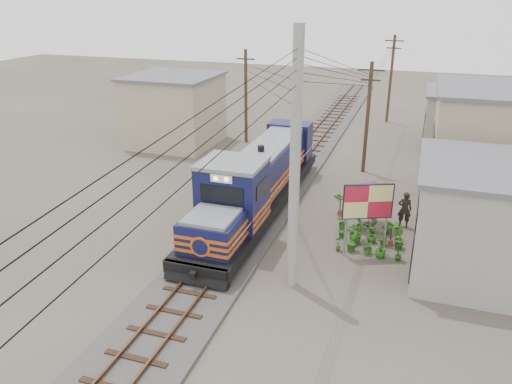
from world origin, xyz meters
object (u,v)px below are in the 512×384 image
(billboard, at_px, (368,203))
(vendor, at_px, (405,209))
(locomotive, at_px, (257,183))
(market_umbrella, at_px, (372,186))

(billboard, relative_size, vendor, 1.83)
(locomotive, height_order, market_umbrella, locomotive)
(billboard, distance_m, market_umbrella, 3.12)
(locomotive, xyz_separation_m, billboard, (5.94, -2.83, 0.80))
(billboard, height_order, market_umbrella, billboard)
(billboard, bearing_deg, vendor, 43.91)
(locomotive, relative_size, market_umbrella, 6.14)
(billboard, height_order, vendor, billboard)
(vendor, bearing_deg, billboard, 65.26)
(locomotive, relative_size, vendor, 8.40)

